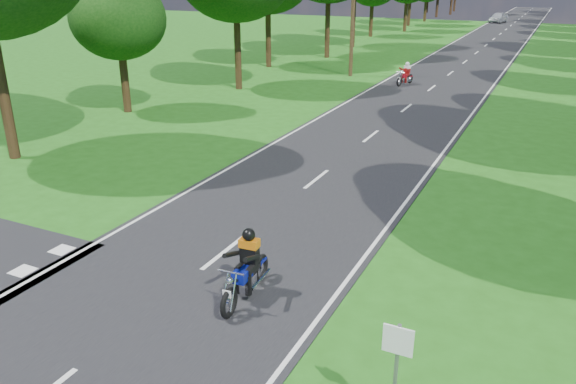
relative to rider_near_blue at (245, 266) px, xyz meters
The scene contains 8 objects.
ground 1.81m from the rider_near_blue, 165.58° to the right, with size 160.00×160.00×0.00m, color #1E5513.
main_road 49.63m from the rider_near_blue, 91.81° to the left, with size 7.00×140.00×0.02m, color black.
road_markings 47.76m from the rider_near_blue, 92.04° to the left, with size 7.40×140.00×0.01m.
telegraph_pole 28.80m from the rider_near_blue, 105.33° to the left, with size 1.20×0.26×8.00m.
road_sign 4.65m from the rider_near_blue, 31.56° to the right, with size 0.45×0.07×2.00m.
rider_near_blue is the anchor object (origin of this frame).
rider_far_red 26.16m from the rider_near_blue, 97.35° to the left, with size 0.56×1.69×1.41m, color #AE0D1E, non-canonical shape.
distant_car 77.88m from the rider_near_blue, 92.73° to the left, with size 1.69×4.21×1.43m, color silver.
Camera 1 is at (6.98, -8.71, 6.64)m, focal length 35.00 mm.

